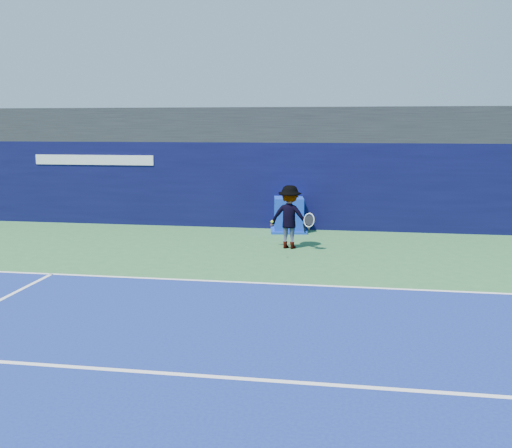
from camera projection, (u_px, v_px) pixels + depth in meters
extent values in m
plane|color=#2E6835|center=(227.00, 328.00, 10.23)|extent=(80.00, 80.00, 0.00)
cube|color=white|center=(253.00, 283.00, 13.15)|extent=(24.00, 0.10, 0.01)
cube|color=white|center=(198.00, 376.00, 8.28)|extent=(24.00, 0.10, 0.01)
cube|color=black|center=(291.00, 125.00, 20.80)|extent=(36.00, 3.00, 1.20)
cube|color=black|center=(287.00, 185.00, 20.19)|extent=(36.00, 1.00, 3.00)
cube|color=white|center=(94.00, 160.00, 20.62)|extent=(4.50, 0.04, 0.35)
cube|color=#0C2CAE|center=(289.00, 214.00, 19.44)|extent=(1.11, 1.11, 1.17)
cube|color=#0C2DA9|center=(289.00, 230.00, 19.54)|extent=(1.38, 1.38, 0.08)
imported|color=silver|center=(290.00, 217.00, 16.75)|extent=(1.31, 0.90, 1.86)
cylinder|color=black|center=(304.00, 228.00, 16.49)|extent=(0.09, 0.16, 0.29)
torus|color=silver|center=(309.00, 220.00, 16.37)|extent=(0.34, 0.19, 0.33)
cylinder|color=black|center=(309.00, 220.00, 16.37)|extent=(0.29, 0.15, 0.28)
sphere|color=#C1D517|center=(272.00, 222.00, 15.14)|extent=(0.07, 0.07, 0.07)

